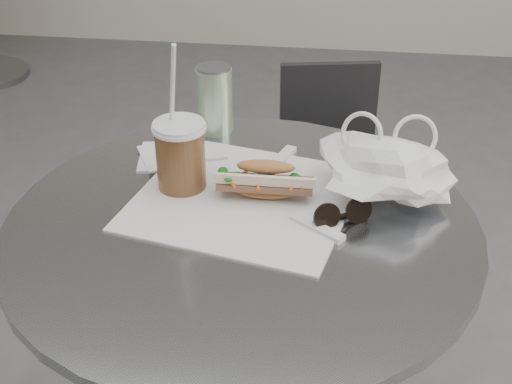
# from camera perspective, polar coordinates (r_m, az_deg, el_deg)

# --- Properties ---
(cafe_table) EXTENTS (0.76, 0.76, 0.74)m
(cafe_table) POSITION_cam_1_polar(r_m,az_deg,el_deg) (1.31, -1.03, -12.40)
(cafe_table) COLOR slate
(cafe_table) RESTS_ON ground
(chair_far) EXTENTS (0.35, 0.37, 0.66)m
(chair_far) POSITION_cam_1_polar(r_m,az_deg,el_deg) (2.03, 5.99, -0.69)
(chair_far) COLOR #2E2E30
(chair_far) RESTS_ON ground
(sandwich_paper) EXTENTS (0.41, 0.40, 0.00)m
(sandwich_paper) POSITION_cam_1_polar(r_m,az_deg,el_deg) (1.19, -0.95, -0.48)
(sandwich_paper) COLOR white
(sandwich_paper) RESTS_ON cafe_table
(banh_mi) EXTENTS (0.20, 0.08, 0.07)m
(banh_mi) POSITION_cam_1_polar(r_m,az_deg,el_deg) (1.18, 0.75, 0.93)
(banh_mi) COLOR #A97940
(banh_mi) RESTS_ON sandwich_paper
(iced_coffee) EXTENTS (0.09, 0.09, 0.26)m
(iced_coffee) POSITION_cam_1_polar(r_m,az_deg,el_deg) (1.20, -6.06, 2.98)
(iced_coffee) COLOR brown
(iced_coffee) RESTS_ON cafe_table
(sunglasses) EXTENTS (0.10, 0.06, 0.04)m
(sunglasses) POSITION_cam_1_polar(r_m,az_deg,el_deg) (1.13, 6.91, -1.83)
(sunglasses) COLOR black
(sunglasses) RESTS_ON cafe_table
(plastic_bag) EXTENTS (0.23, 0.19, 0.10)m
(plastic_bag) POSITION_cam_1_polar(r_m,az_deg,el_deg) (1.19, 10.31, 1.65)
(plastic_bag) COLOR white
(plastic_bag) RESTS_ON cafe_table
(napkin_stack) EXTENTS (0.14, 0.14, 0.01)m
(napkin_stack) POSITION_cam_1_polar(r_m,az_deg,el_deg) (1.32, -6.87, 2.86)
(napkin_stack) COLOR white
(napkin_stack) RESTS_ON cafe_table
(drink_can) EXTENTS (0.07, 0.07, 0.13)m
(drink_can) POSITION_cam_1_polar(r_m,az_deg,el_deg) (1.39, -3.34, 7.42)
(drink_can) COLOR #69A45F
(drink_can) RESTS_ON cafe_table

